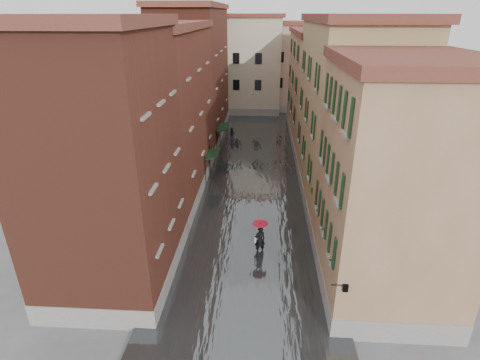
% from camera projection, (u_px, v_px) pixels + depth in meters
% --- Properties ---
extents(ground, '(120.00, 120.00, 0.00)m').
position_uv_depth(ground, '(247.00, 258.00, 22.63)').
color(ground, '#5B5C5E').
rests_on(ground, ground).
extents(floodwater, '(10.00, 60.00, 0.20)m').
position_uv_depth(floodwater, '(253.00, 173.00, 34.44)').
color(floodwater, '#3C4043').
rests_on(floodwater, ground).
extents(building_left_near, '(6.00, 8.00, 13.00)m').
position_uv_depth(building_left_near, '(106.00, 168.00, 18.54)').
color(building_left_near, brown).
rests_on(building_left_near, ground).
extents(building_left_mid, '(6.00, 14.00, 12.50)m').
position_uv_depth(building_left_mid, '(162.00, 117.00, 28.67)').
color(building_left_mid, '#582B1B').
rests_on(building_left_mid, ground).
extents(building_left_far, '(6.00, 16.00, 14.00)m').
position_uv_depth(building_left_far, '(195.00, 77.00, 42.04)').
color(building_left_far, brown).
rests_on(building_left_far, ground).
extents(building_right_near, '(6.00, 8.00, 11.50)m').
position_uv_depth(building_right_near, '(391.00, 189.00, 18.08)').
color(building_right_near, '#8B6447').
rests_on(building_right_near, ground).
extents(building_right_mid, '(6.00, 14.00, 13.00)m').
position_uv_depth(building_right_mid, '(347.00, 117.00, 27.79)').
color(building_right_mid, '#94835A').
rests_on(building_right_mid, ground).
extents(building_right_far, '(6.00, 16.00, 11.50)m').
position_uv_depth(building_right_far, '(319.00, 89.00, 41.77)').
color(building_right_far, '#8B6447').
rests_on(building_right_far, ground).
extents(building_end_cream, '(12.00, 9.00, 13.00)m').
position_uv_depth(building_end_cream, '(238.00, 66.00, 54.78)').
color(building_end_cream, '#BEB497').
rests_on(building_end_cream, ground).
extents(building_end_pink, '(10.00, 9.00, 12.00)m').
position_uv_depth(building_end_pink, '(299.00, 68.00, 56.30)').
color(building_end_pink, tan).
rests_on(building_end_pink, ground).
extents(awning_near, '(1.09, 2.81, 2.80)m').
position_uv_depth(awning_near, '(213.00, 154.00, 32.05)').
color(awning_near, black).
rests_on(awning_near, ground).
extents(awning_far, '(1.09, 3.30, 2.80)m').
position_uv_depth(awning_far, '(223.00, 128.00, 39.51)').
color(awning_far, black).
rests_on(awning_far, ground).
extents(wall_lantern, '(0.71, 0.22, 0.35)m').
position_uv_depth(wall_lantern, '(345.00, 287.00, 15.70)').
color(wall_lantern, black).
rests_on(wall_lantern, ground).
extents(window_planters, '(0.59, 8.34, 0.84)m').
position_uv_depth(window_planters, '(323.00, 216.00, 20.20)').
color(window_planters, maroon).
rests_on(window_planters, ground).
extents(pedestrian_main, '(0.95, 0.95, 2.06)m').
position_uv_depth(pedestrian_main, '(260.00, 235.00, 22.60)').
color(pedestrian_main, black).
rests_on(pedestrian_main, ground).
extents(pedestrian_far, '(0.84, 0.74, 1.47)m').
position_uv_depth(pedestrian_far, '(232.00, 134.00, 43.30)').
color(pedestrian_far, black).
rests_on(pedestrian_far, ground).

